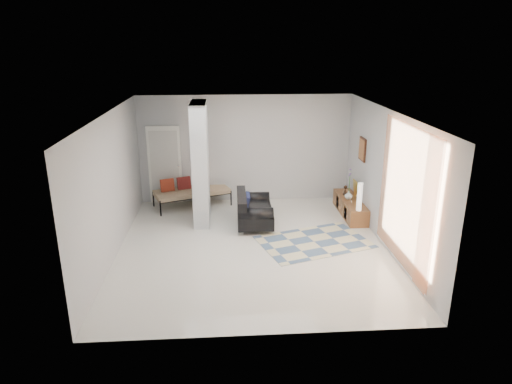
{
  "coord_description": "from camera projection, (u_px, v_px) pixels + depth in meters",
  "views": [
    {
      "loc": [
        -0.53,
        -8.65,
        4.09
      ],
      "look_at": [
        0.12,
        0.6,
        1.01
      ],
      "focal_mm": 32.0,
      "sensor_mm": 36.0,
      "label": 1
    }
  ],
  "objects": [
    {
      "name": "daybed",
      "position": [
        191.0,
        191.0,
        11.76
      ],
      "size": [
        2.04,
        1.41,
        0.77
      ],
      "rotation": [
        0.0,
        0.0,
        0.36
      ],
      "color": "black",
      "rests_on": "floor"
    },
    {
      "name": "vase",
      "position": [
        349.0,
        195.0,
        11.15
      ],
      "size": [
        0.2,
        0.2,
        0.2
      ],
      "primitive_type": "imported",
      "rotation": [
        0.0,
        0.0,
        -0.03
      ],
      "color": "white",
      "rests_on": "media_console"
    },
    {
      "name": "bronze_figurine",
      "position": [
        345.0,
        190.0,
        11.45
      ],
      "size": [
        0.13,
        0.13,
        0.24
      ],
      "primitive_type": null,
      "rotation": [
        0.0,
        0.0,
        0.06
      ],
      "color": "black",
      "rests_on": "media_console"
    },
    {
      "name": "cylinder_lamp",
      "position": [
        360.0,
        197.0,
        10.34
      ],
      "size": [
        0.12,
        0.12,
        0.65
      ],
      "primitive_type": "cylinder",
      "color": "beige",
      "rests_on": "media_console"
    },
    {
      "name": "ceiling",
      "position": [
        252.0,
        112.0,
        8.63
      ],
      "size": [
        6.0,
        6.0,
        0.0
      ],
      "primitive_type": "plane",
      "rotation": [
        3.14,
        0.0,
        0.0
      ],
      "color": "white",
      "rests_on": "wall_back"
    },
    {
      "name": "loveseat",
      "position": [
        252.0,
        210.0,
        10.54
      ],
      "size": [
        0.81,
        1.38,
        0.76
      ],
      "rotation": [
        0.0,
        0.0,
        -0.01
      ],
      "color": "silver",
      "rests_on": "floor"
    },
    {
      "name": "area_rug",
      "position": [
        314.0,
        242.0,
        9.74
      ],
      "size": [
        2.6,
        2.12,
        0.01
      ],
      "primitive_type": "cube",
      "rotation": [
        0.0,
        0.0,
        0.32
      ],
      "color": "beige",
      "rests_on": "floor"
    },
    {
      "name": "wall_art",
      "position": [
        362.0,
        149.0,
        10.78
      ],
      "size": [
        0.04,
        0.45,
        0.55
      ],
      "primitive_type": "cube",
      "color": "#3D1D10",
      "rests_on": "wall_right"
    },
    {
      "name": "curtain",
      "position": [
        405.0,
        196.0,
        8.14
      ],
      "size": [
        0.0,
        2.55,
        2.55
      ],
      "primitive_type": "plane",
      "rotation": [
        1.57,
        0.0,
        1.57
      ],
      "color": "orange",
      "rests_on": "wall_right"
    },
    {
      "name": "media_console",
      "position": [
        350.0,
        207.0,
        11.22
      ],
      "size": [
        0.45,
        1.75,
        0.8
      ],
      "color": "brown",
      "rests_on": "floor"
    },
    {
      "name": "partition_column",
      "position": [
        200.0,
        163.0,
        10.51
      ],
      "size": [
        0.35,
        1.2,
        2.8
      ],
      "primitive_type": "cube",
      "color": "silver",
      "rests_on": "floor"
    },
    {
      "name": "wall_right",
      "position": [
        387.0,
        180.0,
        9.25
      ],
      "size": [
        0.0,
        6.0,
        6.0
      ],
      "primitive_type": "plane",
      "rotation": [
        1.57,
        0.0,
        -1.57
      ],
      "color": "#B3B5B8",
      "rests_on": "ground"
    },
    {
      "name": "floor",
      "position": [
        252.0,
        247.0,
        9.51
      ],
      "size": [
        6.0,
        6.0,
        0.0
      ],
      "primitive_type": "plane",
      "color": "silver",
      "rests_on": "ground"
    },
    {
      "name": "wall_back",
      "position": [
        245.0,
        149.0,
        11.91
      ],
      "size": [
        6.0,
        0.0,
        6.0
      ],
      "primitive_type": "plane",
      "rotation": [
        1.57,
        0.0,
        0.0
      ],
      "color": "#B3B5B8",
      "rests_on": "ground"
    },
    {
      "name": "wall_front",
      "position": [
        266.0,
        248.0,
        6.23
      ],
      "size": [
        6.0,
        0.0,
        6.0
      ],
      "primitive_type": "plane",
      "rotation": [
        -1.57,
        0.0,
        0.0
      ],
      "color": "#B3B5B8",
      "rests_on": "ground"
    },
    {
      "name": "wall_left",
      "position": [
        112.0,
        186.0,
        8.89
      ],
      "size": [
        0.0,
        6.0,
        6.0
      ],
      "primitive_type": "plane",
      "rotation": [
        1.57,
        0.0,
        1.57
      ],
      "color": "#B3B5B8",
      "rests_on": "ground"
    },
    {
      "name": "hallway_door",
      "position": [
        165.0,
        165.0,
        11.85
      ],
      "size": [
        0.85,
        0.06,
        2.04
      ],
      "primitive_type": "cube",
      "color": "white",
      "rests_on": "floor"
    }
  ]
}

